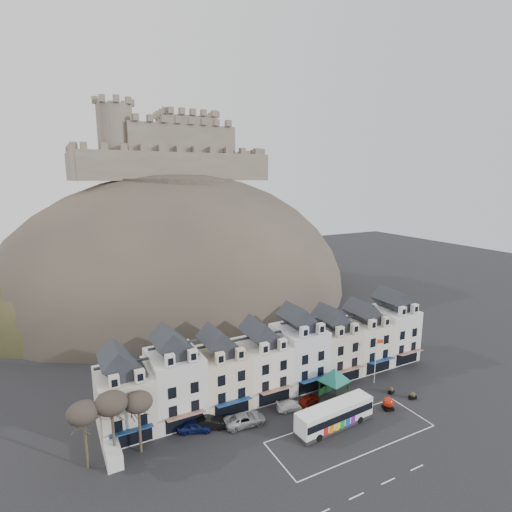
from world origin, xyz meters
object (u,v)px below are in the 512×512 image
(flagpole, at_px, (376,358))
(car_maroon, at_px, (308,400))
(car_navy, at_px, (194,426))
(car_charcoal, at_px, (337,382))
(car_black, at_px, (209,423))
(bus, at_px, (335,414))
(white_van, at_px, (113,454))
(bus_shelter, at_px, (334,375))
(car_white, at_px, (292,406))
(red_buoy, at_px, (388,403))
(car_silver, at_px, (245,419))

(flagpole, relative_size, car_maroon, 1.85)
(car_navy, relative_size, car_charcoal, 1.17)
(car_navy, distance_m, car_black, 2.04)
(bus, relative_size, car_navy, 2.64)
(flagpole, height_order, white_van, flagpole)
(bus_shelter, bearing_deg, car_black, 161.77)
(flagpole, xyz_separation_m, car_maroon, (-13.28, -0.21, -3.71))
(white_van, bearing_deg, car_white, -2.39)
(car_white, bearing_deg, car_charcoal, -62.75)
(red_buoy, height_order, car_navy, red_buoy)
(bus, distance_m, white_van, 28.04)
(red_buoy, xyz_separation_m, car_charcoal, (-2.18, 8.78, -0.34))
(bus, xyz_separation_m, car_black, (-14.91, 7.42, -1.02))
(flagpole, height_order, car_silver, flagpole)
(red_buoy, relative_size, flagpole, 0.25)
(car_navy, bearing_deg, car_white, -75.65)
(car_white, bearing_deg, bus_shelter, -77.84)
(car_silver, bearing_deg, car_black, 77.58)
(flagpole, bearing_deg, red_buoy, -119.87)
(flagpole, bearing_deg, car_silver, -179.50)
(car_charcoal, bearing_deg, car_navy, 87.76)
(bus, relative_size, car_black, 2.45)
(car_black, bearing_deg, red_buoy, -88.88)
(flagpole, bearing_deg, car_charcoal, 158.78)
(red_buoy, relative_size, car_charcoal, 0.50)
(bus, relative_size, red_buoy, 6.19)
(bus, xyz_separation_m, car_navy, (-16.94, 7.67, -1.05))
(white_van, relative_size, car_white, 0.90)
(car_black, xyz_separation_m, car_white, (12.11, -1.47, -0.13))
(bus_shelter, height_order, red_buoy, bus_shelter)
(car_silver, xyz_separation_m, car_white, (7.58, 0.00, -0.13))
(bus, distance_m, flagpole, 14.75)
(bus, relative_size, white_van, 2.88)
(car_navy, bearing_deg, red_buoy, -85.61)
(car_black, height_order, car_charcoal, car_black)
(bus_shelter, bearing_deg, flagpole, -11.19)
(car_black, distance_m, car_maroon, 14.84)
(car_maroon, bearing_deg, car_charcoal, -89.05)
(white_van, bearing_deg, car_silver, -3.19)
(car_black, relative_size, car_white, 1.06)
(red_buoy, xyz_separation_m, car_maroon, (-9.55, 6.28, -0.26))
(bus, height_order, car_navy, bus)
(red_buoy, bearing_deg, car_charcoal, 103.95)
(red_buoy, bearing_deg, car_navy, 163.11)
(flagpole, xyz_separation_m, car_white, (-15.95, -0.21, -3.77))
(car_maroon, relative_size, car_charcoal, 1.10)
(bus_shelter, height_order, car_charcoal, bus_shelter)
(flagpole, distance_m, white_van, 40.51)
(bus, relative_size, car_charcoal, 3.08)
(red_buoy, xyz_separation_m, white_van, (-36.63, 7.04, -0.04))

